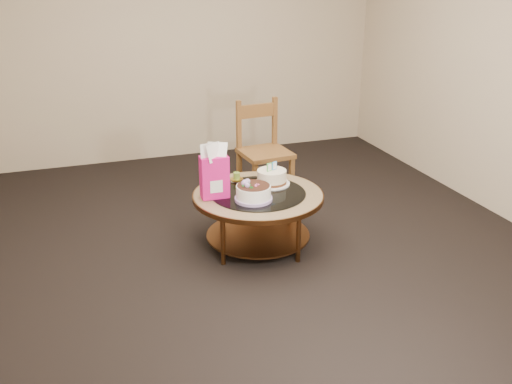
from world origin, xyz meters
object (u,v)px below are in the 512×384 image
object	(u,v)px
decorated_cake	(253,193)
gift_bag	(214,171)
cream_cake	(272,177)
dining_chair	(263,151)
coffee_table	(258,202)

from	to	relation	value
decorated_cake	gift_bag	xyz separation A→B (m)	(-0.25, 0.16, 0.15)
cream_cake	dining_chair	world-z (taller)	dining_chair
gift_bag	dining_chair	bearing A→B (deg)	53.10
decorated_cake	cream_cake	distance (m)	0.36
coffee_table	gift_bag	distance (m)	0.44
decorated_cake	coffee_table	bearing A→B (deg)	56.97
decorated_cake	gift_bag	bearing A→B (deg)	148.60
coffee_table	gift_bag	world-z (taller)	gift_bag
coffee_table	decorated_cake	size ratio (longest dim) A/B	3.59
decorated_cake	gift_bag	distance (m)	0.34
cream_cake	gift_bag	distance (m)	0.53
decorated_cake	dining_chair	distance (m)	1.15
coffee_table	decorated_cake	distance (m)	0.20
gift_bag	dining_chair	world-z (taller)	dining_chair
coffee_table	decorated_cake	bearing A→B (deg)	-123.03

